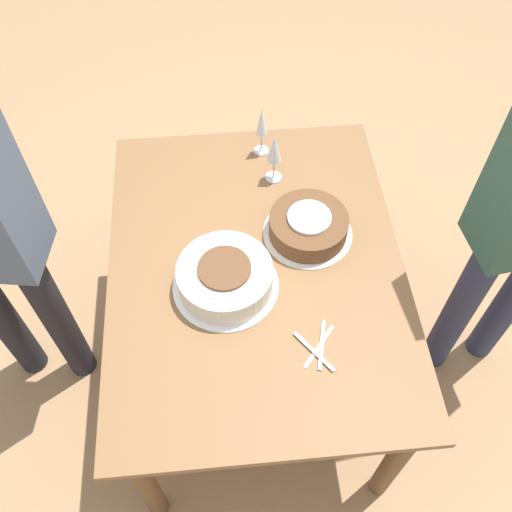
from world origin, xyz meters
TOP-DOWN VIEW (x-y plane):
  - ground_plane at (0.00, 0.00)m, footprint 12.00×12.00m
  - dining_table at (0.00, 0.00)m, footprint 1.31×1.00m
  - cake_center_white at (-0.08, 0.11)m, footprint 0.35×0.35m
  - cake_front_chocolate at (0.11, -0.19)m, footprint 0.31×0.31m
  - wine_glass_near at (0.54, -0.07)m, footprint 0.06×0.06m
  - wine_glass_far at (0.39, -0.10)m, footprint 0.06×0.06m
  - fork_pile at (-0.33, -0.16)m, footprint 0.18×0.13m

SIDE VIEW (x-z plane):
  - ground_plane at x=0.00m, z-range 0.00..0.00m
  - dining_table at x=0.00m, z-range 0.26..1.01m
  - fork_pile at x=-0.33m, z-range 0.75..0.76m
  - cake_front_chocolate at x=0.11m, z-range 0.74..0.84m
  - cake_center_white at x=-0.08m, z-range 0.74..0.85m
  - wine_glass_near at x=0.54m, z-range 0.78..0.99m
  - wine_glass_far at x=0.39m, z-range 0.79..0.99m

